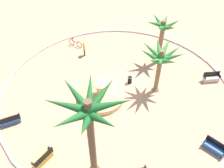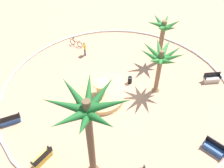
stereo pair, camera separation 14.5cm
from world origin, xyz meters
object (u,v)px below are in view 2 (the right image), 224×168
(palm_tree_by_curb, at_px, (161,59))
(bicycle_red_frame, at_px, (76,43))
(bench_west, at_px, (214,149))
(palm_tree_near_fountain, at_px, (163,31))
(bench_southwest, at_px, (43,158))
(person_cyclist_helmet, at_px, (85,48))
(bench_north, at_px, (212,79))
(palm_tree_mid_plaza, at_px, (88,117))
(fountain, at_px, (101,96))
(trash_bin, at_px, (130,80))
(bench_east, at_px, (10,120))

(palm_tree_by_curb, distance_m, bicycle_red_frame, 11.33)
(palm_tree_by_curb, distance_m, bench_west, 7.91)
(palm_tree_near_fountain, bearing_deg, bench_southwest, 50.36)
(palm_tree_near_fountain, xyz_separation_m, palm_tree_by_curb, (0.75, 4.22, -0.05))
(palm_tree_near_fountain, relative_size, person_cyclist_helmet, 3.03)
(person_cyclist_helmet, bearing_deg, bench_north, 161.45)
(palm_tree_mid_plaza, bearing_deg, bench_north, -139.55)
(palm_tree_by_curb, bearing_deg, bicycle_red_frame, -41.17)
(fountain, xyz_separation_m, palm_tree_mid_plaza, (0.22, 6.78, 5.36))
(fountain, bearing_deg, bench_north, -167.55)
(palm_tree_near_fountain, relative_size, bench_southwest, 3.15)
(bench_southwest, relative_size, trash_bin, 2.18)
(palm_tree_near_fountain, relative_size, bench_east, 3.02)
(palm_tree_mid_plaza, height_order, bench_east, palm_tree_mid_plaza)
(bench_west, relative_size, bench_north, 0.92)
(bench_southwest, bearing_deg, fountain, -121.53)
(fountain, distance_m, bench_southwest, 7.23)
(trash_bin, relative_size, bicycle_red_frame, 0.48)
(palm_tree_near_fountain, bearing_deg, bench_west, 103.91)
(fountain, distance_m, palm_tree_mid_plaza, 8.64)
(bench_west, distance_m, bench_north, 7.85)
(bench_southwest, bearing_deg, bench_north, -149.21)
(fountain, height_order, bicycle_red_frame, fountain)
(palm_tree_mid_plaza, relative_size, bench_southwest, 4.49)
(palm_tree_near_fountain, bearing_deg, palm_tree_by_curb, 79.95)
(fountain, bearing_deg, trash_bin, -142.34)
(trash_bin, bearing_deg, bench_north, -178.09)
(bench_east, distance_m, bench_west, 15.64)
(bench_southwest, bearing_deg, palm_tree_by_curb, -140.34)
(bench_southwest, bearing_deg, bicycle_red_frame, -92.34)
(palm_tree_mid_plaza, relative_size, person_cyclist_helmet, 4.32)
(bench_east, xyz_separation_m, person_cyclist_helmet, (-5.08, -9.32, 0.58))
(bench_north, bearing_deg, bench_east, 16.36)
(bench_east, bearing_deg, palm_tree_by_curb, -161.90)
(palm_tree_by_curb, xyz_separation_m, bench_west, (-3.37, 6.38, -3.25))
(bicycle_red_frame, relative_size, person_cyclist_helmet, 0.93)
(palm_tree_near_fountain, xyz_separation_m, palm_tree_mid_plaza, (5.96, 12.10, 1.99))
(palm_tree_near_fountain, xyz_separation_m, bench_southwest, (9.52, 11.49, -3.30))
(trash_bin, bearing_deg, fountain, 37.66)
(fountain, height_order, bench_southwest, fountain)
(palm_tree_mid_plaza, bearing_deg, trash_bin, -108.01)
(palm_tree_by_curb, xyz_separation_m, bench_north, (-5.44, -1.19, -3.25))
(fountain, relative_size, bench_east, 2.48)
(fountain, bearing_deg, bicycle_red_frame, -68.87)
(bench_west, bearing_deg, person_cyclist_helmet, -48.55)
(bench_west, xyz_separation_m, trash_bin, (5.71, -7.31, 0.04))
(bench_north, bearing_deg, palm_tree_by_curb, 12.39)
(bench_southwest, bearing_deg, palm_tree_near_fountain, -129.64)
(palm_tree_by_curb, distance_m, bench_east, 13.12)
(fountain, xyz_separation_m, palm_tree_near_fountain, (-5.74, -5.32, 3.37))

